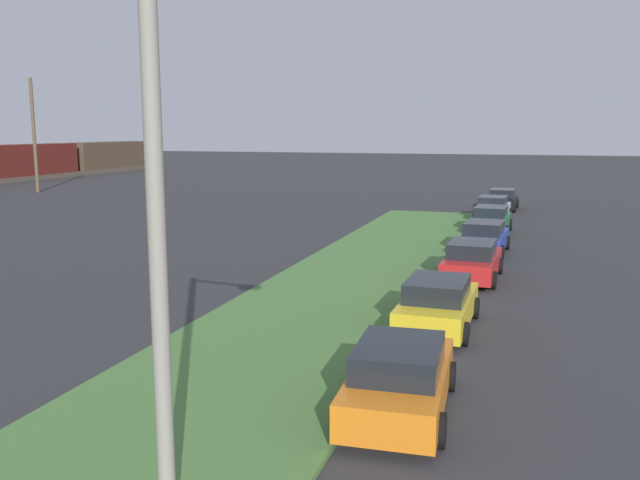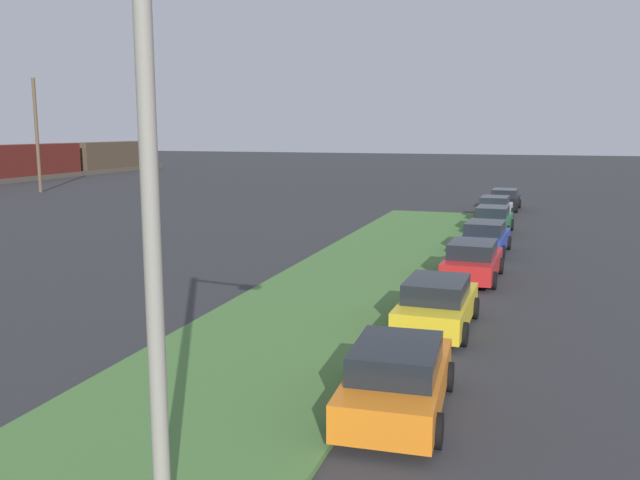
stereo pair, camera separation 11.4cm
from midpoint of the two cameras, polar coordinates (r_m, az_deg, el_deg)
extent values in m
cube|color=#477238|center=(16.77, -4.71, -9.79)|extent=(60.00, 6.00, 0.12)
cube|color=orange|center=(13.66, 6.84, -12.11)|extent=(4.39, 2.02, 0.70)
cube|color=black|center=(13.26, 6.77, -9.90)|extent=(2.28, 1.71, 0.55)
cylinder|color=black|center=(15.13, 4.14, -10.90)|extent=(0.65, 0.25, 0.64)
cylinder|color=black|center=(14.92, 11.08, -11.35)|extent=(0.65, 0.25, 0.64)
cylinder|color=black|center=(12.68, 1.74, -15.02)|extent=(0.65, 0.25, 0.64)
cylinder|color=black|center=(12.43, 10.15, -15.69)|extent=(0.65, 0.25, 0.64)
cube|color=gold|center=(19.24, 10.11, -5.79)|extent=(4.33, 1.87, 0.70)
cube|color=black|center=(18.89, 10.07, -4.11)|extent=(2.23, 1.64, 0.55)
cylinder|color=black|center=(20.73, 8.21, -5.34)|extent=(0.64, 0.23, 0.64)
cylinder|color=black|center=(20.49, 13.18, -5.67)|extent=(0.64, 0.23, 0.64)
cylinder|color=black|center=(18.18, 6.59, -7.42)|extent=(0.64, 0.23, 0.64)
cylinder|color=black|center=(17.91, 12.28, -7.84)|extent=(0.64, 0.23, 0.64)
cube|color=red|center=(25.68, 12.98, -2.05)|extent=(4.36, 1.95, 0.70)
cube|color=black|center=(25.37, 12.98, -0.75)|extent=(2.25, 1.68, 0.55)
cylinder|color=black|center=(27.16, 11.43, -1.91)|extent=(0.65, 0.24, 0.64)
cylinder|color=black|center=(26.96, 15.22, -2.14)|extent=(0.65, 0.24, 0.64)
cylinder|color=black|center=(24.54, 10.48, -3.09)|extent=(0.65, 0.24, 0.64)
cylinder|color=black|center=(24.33, 14.67, -3.35)|extent=(0.65, 0.24, 0.64)
cube|color=#23389E|center=(31.23, 13.98, -0.07)|extent=(4.39, 2.03, 0.70)
cube|color=black|center=(30.94, 13.98, 1.01)|extent=(2.28, 1.72, 0.55)
cylinder|color=black|center=(32.71, 12.70, -0.05)|extent=(0.65, 0.25, 0.64)
cylinder|color=black|center=(32.51, 15.84, -0.23)|extent=(0.65, 0.25, 0.64)
cylinder|color=black|center=(30.08, 11.94, -0.83)|extent=(0.65, 0.25, 0.64)
cylinder|color=black|center=(29.86, 15.35, -1.04)|extent=(0.65, 0.25, 0.64)
cube|color=#1E6B38|center=(37.43, 14.55, 1.44)|extent=(4.37, 1.97, 0.70)
cube|color=black|center=(37.15, 14.55, 2.36)|extent=(2.26, 1.69, 0.55)
cylinder|color=black|center=(38.89, 13.42, 1.40)|extent=(0.65, 0.25, 0.64)
cylinder|color=black|center=(38.72, 16.06, 1.26)|extent=(0.65, 0.25, 0.64)
cylinder|color=black|center=(36.23, 12.89, 0.85)|extent=(0.65, 0.25, 0.64)
cylinder|color=black|center=(36.05, 15.73, 0.69)|extent=(0.65, 0.25, 0.64)
cube|color=#B2B5BA|center=(43.05, 14.72, 2.44)|extent=(4.39, 2.02, 0.70)
cube|color=black|center=(42.78, 14.72, 3.24)|extent=(2.28, 1.71, 0.55)
cylinder|color=black|center=(44.51, 13.74, 2.38)|extent=(0.65, 0.25, 0.64)
cylinder|color=black|center=(44.33, 16.05, 2.25)|extent=(0.65, 0.25, 0.64)
cylinder|color=black|center=(41.85, 13.27, 1.96)|extent=(0.65, 0.25, 0.64)
cylinder|color=black|center=(41.66, 15.73, 1.83)|extent=(0.65, 0.25, 0.64)
cube|color=black|center=(48.53, 15.51, 3.16)|extent=(4.38, 1.99, 0.70)
cube|color=black|center=(48.27, 15.52, 3.88)|extent=(2.27, 1.70, 0.55)
cylinder|color=black|center=(49.98, 14.61, 3.09)|extent=(0.65, 0.25, 0.64)
cylinder|color=black|center=(49.83, 16.67, 2.98)|extent=(0.65, 0.25, 0.64)
cylinder|color=black|center=(47.31, 14.26, 2.76)|extent=(0.65, 0.25, 0.64)
cylinder|color=black|center=(47.15, 16.43, 2.64)|extent=(0.65, 0.25, 0.64)
cube|color=#511914|center=(81.80, -23.52, 6.28)|extent=(14.00, 3.00, 3.40)
cube|color=#473828|center=(93.74, -17.36, 6.93)|extent=(14.00, 3.00, 3.40)
cylinder|color=gray|center=(9.07, -13.67, -2.40)|extent=(0.24, 0.24, 7.50)
cylinder|color=brown|center=(64.82, -22.91, 8.18)|extent=(0.30, 0.30, 10.00)
camera|label=1|loc=(0.06, -89.85, 0.02)|focal=37.59mm
camera|label=2|loc=(0.06, 90.15, -0.02)|focal=37.59mm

